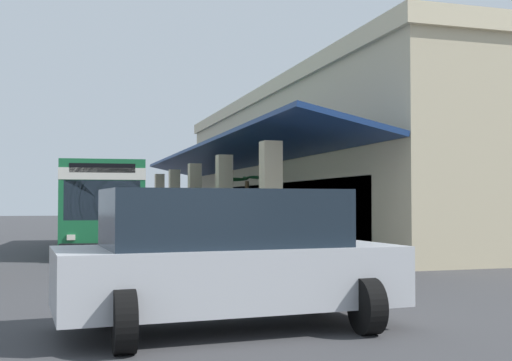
{
  "coord_description": "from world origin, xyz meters",
  "views": [
    {
      "loc": [
        30.8,
        -2.27,
        1.79
      ],
      "look_at": [
        9.09,
        4.17,
        2.55
      ],
      "focal_mm": 45.57,
      "sensor_mm": 36.0,
      "label": 1
    }
  ],
  "objects_px": {
    "transit_bus": "(106,201)",
    "potted_palm": "(247,232)",
    "parked_suv_silver": "(228,257)",
    "pedestrian": "(173,233)"
  },
  "relations": [
    {
      "from": "transit_bus",
      "to": "potted_palm",
      "type": "xyz_separation_m",
      "value": [
        1.39,
        5.22,
        -1.2
      ]
    },
    {
      "from": "transit_bus",
      "to": "potted_palm",
      "type": "relative_size",
      "value": 3.99
    },
    {
      "from": "parked_suv_silver",
      "to": "potted_palm",
      "type": "distance_m",
      "value": 15.88
    },
    {
      "from": "potted_palm",
      "to": "pedestrian",
      "type": "bearing_deg",
      "value": -30.26
    },
    {
      "from": "transit_bus",
      "to": "parked_suv_silver",
      "type": "distance_m",
      "value": 16.63
    },
    {
      "from": "transit_bus",
      "to": "parked_suv_silver",
      "type": "height_order",
      "value": "transit_bus"
    },
    {
      "from": "transit_bus",
      "to": "pedestrian",
      "type": "height_order",
      "value": "transit_bus"
    },
    {
      "from": "potted_palm",
      "to": "transit_bus",
      "type": "bearing_deg",
      "value": -104.88
    },
    {
      "from": "pedestrian",
      "to": "potted_palm",
      "type": "bearing_deg",
      "value": 149.74
    },
    {
      "from": "transit_bus",
      "to": "pedestrian",
      "type": "distance_m",
      "value": 8.3
    }
  ]
}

